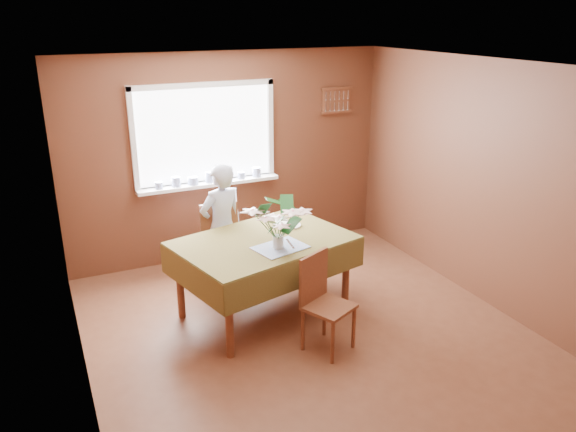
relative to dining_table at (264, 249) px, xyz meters
name	(u,v)px	position (x,y,z in m)	size (l,w,h in m)	color
floor	(312,338)	(0.22, -0.64, -0.71)	(4.50, 4.50, 0.00)	brown
ceiling	(317,67)	(0.22, -0.64, 1.79)	(4.50, 4.50, 0.00)	white
wall_back	(229,157)	(0.22, 1.61, 0.54)	(4.00, 4.00, 0.00)	brown
wall_front	(509,344)	(0.22, -2.89, 0.54)	(4.00, 4.00, 0.00)	brown
wall_left	(72,253)	(-1.78, -0.64, 0.54)	(4.50, 4.50, 0.00)	brown
wall_right	(490,186)	(2.22, -0.64, 0.54)	(4.50, 4.50, 0.00)	brown
window_assembly	(207,153)	(-0.08, 1.55, 0.63)	(1.72, 0.20, 1.22)	white
spoon_rack	(336,100)	(1.67, 1.58, 1.14)	(0.44, 0.05, 0.33)	brown
dining_table	(264,249)	(0.00, 0.00, 0.00)	(1.89, 1.50, 0.82)	brown
chair_far	(218,238)	(-0.19, 0.90, -0.18)	(0.45, 0.45, 0.97)	brown
chair_near	(322,298)	(0.24, -0.78, -0.21)	(0.51, 0.51, 0.90)	brown
seated_woman	(222,227)	(-0.19, 0.74, 0.00)	(0.52, 0.34, 1.42)	white
flower_bouquet	(278,220)	(0.04, -0.26, 0.39)	(0.52, 0.52, 0.44)	white
side_plate	(289,225)	(0.39, 0.24, 0.11)	(0.24, 0.24, 0.01)	white
table_knife	(290,244)	(0.18, -0.22, 0.11)	(0.02, 0.24, 0.00)	silver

